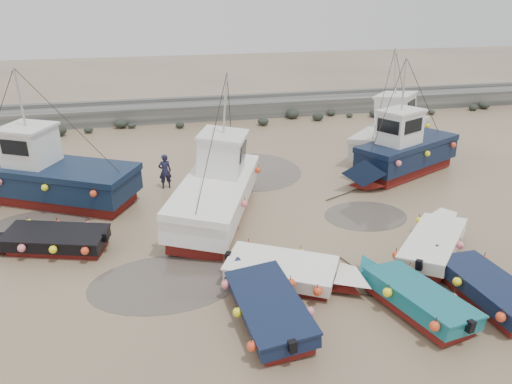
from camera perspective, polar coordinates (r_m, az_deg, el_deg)
ground at (r=18.70m, az=-0.87°, el=-8.11°), size 120.00×120.00×0.00m
seawall at (r=38.92m, az=-7.57°, el=9.15°), size 60.00×4.92×1.50m
puddle_a at (r=17.85m, az=-10.32°, el=-10.15°), size 5.31×5.31×0.01m
puddle_b at (r=22.86m, az=12.41°, el=-2.65°), size 3.74×3.74×0.01m
puddle_c at (r=23.49m, az=-23.54°, el=-3.40°), size 4.15×4.15×0.01m
puddle_d at (r=27.71m, az=-0.46°, el=2.44°), size 5.40×5.40×0.01m
dinghy_1 at (r=15.76m, az=1.25°, el=-12.27°), size 2.42×6.40×1.43m
dinghy_2 at (r=16.81m, az=17.12°, el=-10.92°), size 2.79×5.86×1.43m
dinghy_3 at (r=20.37m, az=19.95°, el=-5.15°), size 5.13×5.33×1.43m
dinghy_4 at (r=20.92m, az=-22.73°, el=-4.81°), size 6.07×2.93×1.43m
dinghy_5 at (r=17.27m, az=4.11°, el=-8.89°), size 5.60×3.75×1.43m
dinghy_6 at (r=18.17m, az=24.47°, el=-9.38°), size 2.22×6.09×1.43m
cabin_boat_0 at (r=25.51m, az=-23.12°, el=1.87°), size 10.25×6.69×6.22m
cabin_boat_1 at (r=22.11m, az=-4.58°, el=0.65°), size 5.60×10.63×6.22m
cabin_boat_2 at (r=27.64m, az=16.23°, el=4.46°), size 8.89×5.29×6.22m
cabin_boat_3 at (r=31.14m, az=15.75°, el=6.49°), size 7.82×7.71×6.22m
person at (r=25.80m, az=-10.23°, el=0.49°), size 0.70×0.52×1.78m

